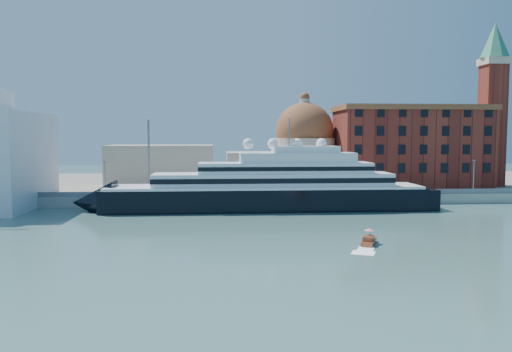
{
  "coord_description": "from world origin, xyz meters",
  "views": [
    {
      "loc": [
        -3.06,
        -88.24,
        16.65
      ],
      "look_at": [
        4.71,
        18.0,
        8.08
      ],
      "focal_mm": 35.0,
      "sensor_mm": 36.0,
      "label": 1
    }
  ],
  "objects": [
    {
      "name": "land",
      "position": [
        0.0,
        75.0,
        1.0
      ],
      "size": [
        260.0,
        72.0,
        2.0
      ],
      "primitive_type": "cube",
      "color": "slate",
      "rests_on": "ground"
    },
    {
      "name": "quay_fence",
      "position": [
        0.0,
        29.5,
        3.1
      ],
      "size": [
        180.0,
        0.1,
        1.2
      ],
      "primitive_type": "cube",
      "color": "slate",
      "rests_on": "quay"
    },
    {
      "name": "warehouse",
      "position": [
        52.0,
        52.0,
        13.79
      ],
      "size": [
        43.0,
        19.0,
        23.25
      ],
      "color": "maroon",
      "rests_on": "land"
    },
    {
      "name": "church",
      "position": [
        6.39,
        57.72,
        10.91
      ],
      "size": [
        66.0,
        18.0,
        25.5
      ],
      "color": "beige",
      "rests_on": "land"
    },
    {
      "name": "ground",
      "position": [
        0.0,
        0.0,
        0.0
      ],
      "size": [
        400.0,
        400.0,
        0.0
      ],
      "primitive_type": "plane",
      "color": "#3B6663",
      "rests_on": "ground"
    },
    {
      "name": "campanile",
      "position": [
        76.0,
        52.0,
        28.76
      ],
      "size": [
        8.4,
        8.4,
        47.0
      ],
      "color": "maroon",
      "rests_on": "land"
    },
    {
      "name": "superyacht",
      "position": [
        4.8,
        23.0,
        4.18
      ],
      "size": [
        81.05,
        11.24,
        24.22
      ],
      "color": "black",
      "rests_on": "ground"
    },
    {
      "name": "quay",
      "position": [
        0.0,
        34.0,
        1.25
      ],
      "size": [
        180.0,
        10.0,
        2.5
      ],
      "primitive_type": "cube",
      "color": "gray",
      "rests_on": "ground"
    },
    {
      "name": "water_taxi",
      "position": [
        19.75,
        -14.11,
        0.61
      ],
      "size": [
        3.78,
        5.59,
        2.53
      ],
      "rotation": [
        0.0,
        0.0,
        -0.42
      ],
      "color": "maroon",
      "rests_on": "ground"
    },
    {
      "name": "lamp_posts",
      "position": [
        -12.67,
        32.27,
        9.84
      ],
      "size": [
        120.8,
        2.4,
        18.0
      ],
      "color": "slate",
      "rests_on": "quay"
    }
  ]
}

